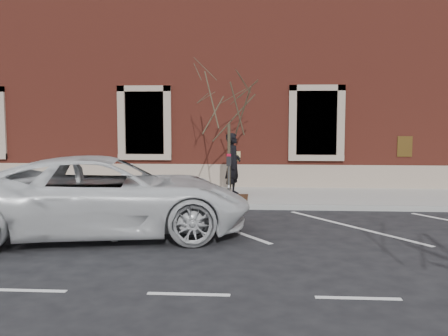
# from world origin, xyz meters

# --- Properties ---
(ground) EXTENTS (120.00, 120.00, 0.00)m
(ground) POSITION_xyz_m (0.00, 0.00, 0.00)
(ground) COLOR #28282B
(ground) RESTS_ON ground
(sidewalk_near) EXTENTS (40.00, 3.50, 0.15)m
(sidewalk_near) POSITION_xyz_m (0.00, 1.75, 0.07)
(sidewalk_near) COLOR #B0ACA6
(sidewalk_near) RESTS_ON ground
(curb_near) EXTENTS (40.00, 0.12, 0.15)m
(curb_near) POSITION_xyz_m (0.00, -0.05, 0.07)
(curb_near) COLOR #9E9E99
(curb_near) RESTS_ON ground
(parking_stripes) EXTENTS (28.00, 4.40, 0.01)m
(parking_stripes) POSITION_xyz_m (0.00, -2.20, 0.00)
(parking_stripes) COLOR silver
(parking_stripes) RESTS_ON ground
(building_civic) EXTENTS (40.00, 8.62, 8.00)m
(building_civic) POSITION_xyz_m (0.00, 7.74, 4.00)
(building_civic) COLOR maroon
(building_civic) RESTS_ON ground
(man) EXTENTS (0.63, 0.80, 1.95)m
(man) POSITION_xyz_m (0.21, 1.71, 1.12)
(man) COLOR black
(man) RESTS_ON sidewalk_near
(parking_meter) EXTENTS (0.13, 0.10, 1.40)m
(parking_meter) POSITION_xyz_m (0.17, 0.12, 1.12)
(parking_meter) COLOR #595B60
(parking_meter) RESTS_ON sidewalk_near
(tree_grate) EXTENTS (1.15, 1.15, 0.03)m
(tree_grate) POSITION_xyz_m (0.12, 1.08, 0.16)
(tree_grate) COLOR #412314
(tree_grate) RESTS_ON sidewalk_near
(sapling) EXTENTS (2.44, 2.44, 4.07)m
(sapling) POSITION_xyz_m (0.12, 1.08, 3.00)
(sapling) COLOR #413827
(sapling) RESTS_ON sidewalk_near
(white_truck) EXTENTS (6.66, 4.03, 1.73)m
(white_truck) POSITION_xyz_m (-2.29, -3.41, 0.86)
(white_truck) COLOR silver
(white_truck) RESTS_ON ground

